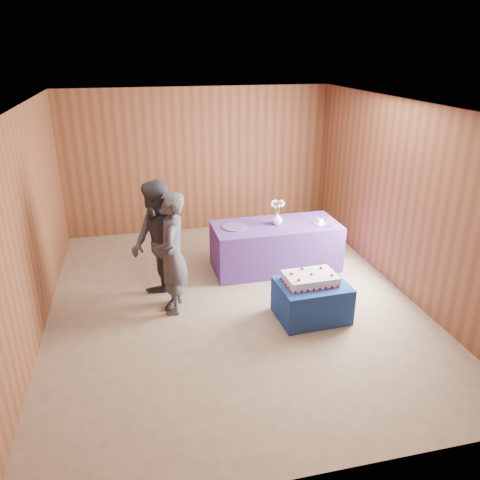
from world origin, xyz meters
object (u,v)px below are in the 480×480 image
object	(u,v)px
vase	(277,219)
guest_left	(172,254)
sheet_cake	(310,278)
cake_table	(312,300)
guest_right	(159,246)
serving_table	(275,246)

from	to	relation	value
vase	guest_left	size ratio (longest dim) A/B	0.11
sheet_cake	vase	xyz separation A→B (m)	(0.02, 1.54, 0.28)
cake_table	guest_right	xyz separation A→B (m)	(-1.91, 0.80, 0.64)
guest_left	sheet_cake	bearing A→B (deg)	80.97
cake_table	sheet_cake	xyz separation A→B (m)	(-0.03, 0.03, 0.31)
guest_right	sheet_cake	bearing A→B (deg)	48.86
cake_table	guest_left	xyz separation A→B (m)	(-1.75, 0.61, 0.58)
sheet_cake	guest_right	world-z (taller)	guest_right
serving_table	sheet_cake	size ratio (longest dim) A/B	2.80
serving_table	guest_left	world-z (taller)	guest_left
serving_table	cake_table	bearing A→B (deg)	-89.77
serving_table	sheet_cake	world-z (taller)	serving_table
cake_table	vase	size ratio (longest dim) A/B	4.79
cake_table	sheet_cake	size ratio (longest dim) A/B	1.26
serving_table	sheet_cake	distance (m)	1.54
vase	guest_right	bearing A→B (deg)	-157.76
vase	guest_left	bearing A→B (deg)	-151.06
serving_table	vase	world-z (taller)	vase
vase	guest_right	distance (m)	2.05
cake_table	serving_table	size ratio (longest dim) A/B	0.45
serving_table	vase	bearing A→B (deg)	32.03
guest_right	serving_table	bearing A→B (deg)	93.17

